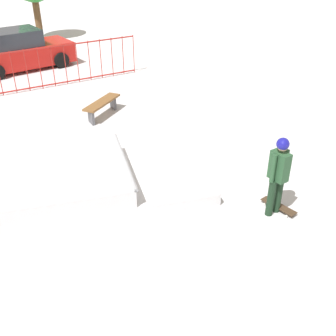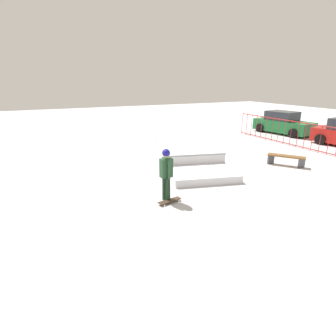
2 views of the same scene
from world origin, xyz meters
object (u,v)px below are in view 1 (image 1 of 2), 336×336
park_bench (102,105)px  parked_car_red (19,52)px  skate_ramp (66,183)px  skateboard (279,206)px  skater (279,171)px

park_bench → parked_car_red: parked_car_red is taller
skate_ramp → skateboard: 4.60m
skater → skateboard: 0.95m
parked_car_red → skater: bearing=-88.1°
park_bench → parked_car_red: (-1.01, 6.33, 0.37)m
skateboard → parked_car_red: (-2.28, 12.84, 0.65)m
parked_car_red → park_bench: bearing=-88.2°
skater → parked_car_red: size_ratio=0.40×
parked_car_red → skateboard: bearing=-87.2°
skater → parked_car_red: bearing=-175.2°
skateboard → park_bench: 6.63m
skater → parked_car_red: skater is taller
skate_ramp → skater: 4.51m
park_bench → parked_car_red: 6.43m
skateboard → parked_car_red: bearing=179.7°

